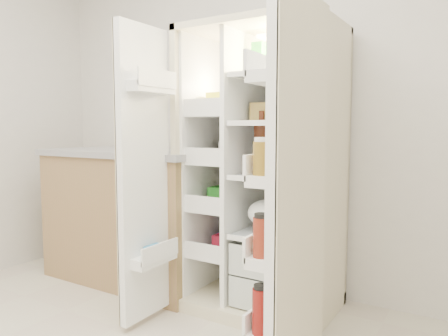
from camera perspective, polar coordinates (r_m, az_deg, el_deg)
The scene contains 5 objects.
wall_back at distance 3.13m, azimuth 5.94°, elevation 8.65°, with size 4.00×0.02×2.70m, color beige.
refrigerator at distance 2.77m, azimuth 5.90°, elevation -3.49°, with size 0.92×0.70×1.80m.
freezer_door at distance 2.54m, azimuth -10.65°, elevation -1.01°, with size 0.15×0.40×1.72m.
fridge_door at distance 1.94m, azimuth 9.45°, elevation -3.74°, with size 0.17×0.58×1.72m.
kitchen_counter at distance 3.38m, azimuth -11.81°, elevation -6.09°, with size 1.39×0.74×1.01m.
Camera 1 is at (1.36, -0.82, 1.17)m, focal length 34.00 mm.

